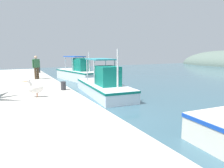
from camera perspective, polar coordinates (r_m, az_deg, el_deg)
The scene contains 6 objects.
fishing_boat_nearest at distance 20.20m, azimuth -9.74°, elevation 3.15°, with size 6.36×2.94×2.79m.
fishing_boat_second at distance 13.03m, azimuth -2.31°, elevation -0.41°, with size 6.43×2.53×2.96m.
pelican at distance 9.47m, azimuth -20.95°, elevation -1.11°, with size 0.52×0.97×0.82m.
fisherman_standing at distance 15.82m, azimuth -20.80°, elevation 4.77°, with size 0.41×0.56×1.72m.
mooring_bollard_nearest at distance 20.78m, azimuth -20.16°, elevation 3.82°, with size 0.27×0.27×0.55m, color #333338.
mooring_bollard_second at distance 10.84m, azimuth -13.72°, elevation -0.49°, with size 0.27×0.27×0.45m, color #333338.
Camera 1 is at (7.73, -2.83, 2.77)m, focal length 32.03 mm.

